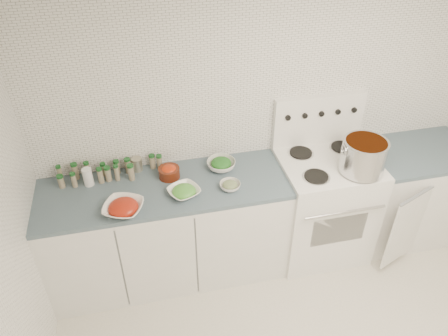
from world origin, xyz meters
TOP-DOWN VIEW (x-y plane):
  - room_walls at (0.00, 0.00)m, footprint 3.54×3.04m
  - counter_left at (-0.82, 1.19)m, footprint 1.85×0.62m
  - stove at (0.48, 1.19)m, footprint 0.76×0.70m
  - counter_right at (1.30, 1.19)m, footprint 0.89×0.78m
  - stock_pot at (0.65, 1.01)m, footprint 0.35×0.33m
  - bowl_tomato at (-1.12, 0.98)m, footprint 0.35×0.35m
  - bowl_snowpea at (-0.69, 1.07)m, footprint 0.29×0.29m
  - bowl_broccoli at (-0.36, 1.32)m, footprint 0.26×0.26m
  - bowl_zucchini at (-0.35, 1.07)m, footprint 0.16×0.16m
  - bowl_pepper at (-0.77, 1.31)m, footprint 0.16×0.16m
  - salt_canister at (-1.36, 1.35)m, footprint 0.09×0.09m
  - tin_can at (-1.00, 1.45)m, footprint 0.10×0.10m
  - spice_cluster at (-1.22, 1.40)m, footprint 0.78×0.16m

SIDE VIEW (x-z plane):
  - counter_right at x=1.30m, z-range 0.00..0.90m
  - counter_left at x=-0.82m, z-range 0.00..0.90m
  - stove at x=0.48m, z-range -0.18..1.18m
  - bowl_zucchini at x=-0.35m, z-range 0.90..0.96m
  - bowl_snowpea at x=-0.69m, z-range 0.89..0.97m
  - bowl_tomato at x=-1.12m, z-range 0.89..0.98m
  - bowl_broccoli at x=-0.36m, z-range 0.90..0.99m
  - bowl_pepper at x=-0.77m, z-range 0.90..1.00m
  - tin_can at x=-1.00m, z-range 0.90..1.01m
  - spice_cluster at x=-1.22m, z-range 0.90..1.03m
  - salt_canister at x=-1.36m, z-range 0.90..1.04m
  - stock_pot at x=0.65m, z-range 0.96..1.21m
  - room_walls at x=0.00m, z-range 0.30..2.82m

